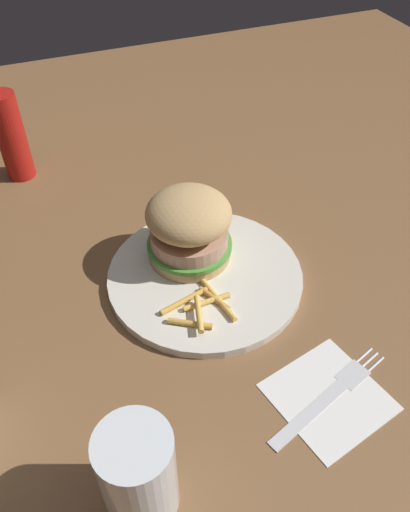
{
  "coord_description": "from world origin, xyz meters",
  "views": [
    {
      "loc": [
        -0.18,
        -0.41,
        0.49
      ],
      "look_at": [
        -0.01,
        0.02,
        0.04
      ],
      "focal_mm": 36.13,
      "sensor_mm": 36.0,
      "label": 1
    }
  ],
  "objects_px": {
    "plate": "(205,276)",
    "napkin": "(329,397)",
    "sandwich": "(189,226)",
    "fork": "(330,394)",
    "ketchup_bottle": "(11,137)",
    "fries_pile": "(202,306)",
    "drink_glass": "(139,478)"
  },
  "relations": [
    {
      "from": "drink_glass",
      "to": "fries_pile",
      "type": "bearing_deg",
      "value": 54.81
    },
    {
      "from": "plate",
      "to": "fries_pile",
      "type": "height_order",
      "value": "fries_pile"
    },
    {
      "from": "sandwich",
      "to": "ketchup_bottle",
      "type": "bearing_deg",
      "value": 122.63
    },
    {
      "from": "plate",
      "to": "ketchup_bottle",
      "type": "height_order",
      "value": "ketchup_bottle"
    },
    {
      "from": "fork",
      "to": "plate",
      "type": "bearing_deg",
      "value": 106.14
    },
    {
      "from": "sandwich",
      "to": "napkin",
      "type": "bearing_deg",
      "value": -75.32
    },
    {
      "from": "fries_pile",
      "to": "fork",
      "type": "bearing_deg",
      "value": -61.13
    },
    {
      "from": "napkin",
      "to": "drink_glass",
      "type": "bearing_deg",
      "value": -172.27
    },
    {
      "from": "napkin",
      "to": "ketchup_bottle",
      "type": "bearing_deg",
      "value": 114.95
    },
    {
      "from": "plate",
      "to": "drink_glass",
      "type": "bearing_deg",
      "value": -122.98
    },
    {
      "from": "fork",
      "to": "drink_glass",
      "type": "xyz_separation_m",
      "value": [
        -0.21,
        -0.03,
        0.04
      ]
    },
    {
      "from": "ketchup_bottle",
      "to": "plate",
      "type": "bearing_deg",
      "value": -59.8
    },
    {
      "from": "sandwich",
      "to": "drink_glass",
      "type": "distance_m",
      "value": 0.32
    },
    {
      "from": "ketchup_bottle",
      "to": "napkin",
      "type": "bearing_deg",
      "value": -65.05
    },
    {
      "from": "sandwich",
      "to": "ketchup_bottle",
      "type": "distance_m",
      "value": 0.34
    },
    {
      "from": "fork",
      "to": "ketchup_bottle",
      "type": "distance_m",
      "value": 0.6
    },
    {
      "from": "plate",
      "to": "ketchup_bottle",
      "type": "relative_size",
      "value": 1.78
    },
    {
      "from": "fork",
      "to": "ketchup_bottle",
      "type": "xyz_separation_m",
      "value": [
        -0.25,
        0.54,
        0.07
      ]
    },
    {
      "from": "sandwich",
      "to": "fork",
      "type": "bearing_deg",
      "value": -74.97
    },
    {
      "from": "fries_pile",
      "to": "napkin",
      "type": "bearing_deg",
      "value": -61.65
    },
    {
      "from": "sandwich",
      "to": "fries_pile",
      "type": "bearing_deg",
      "value": -101.13
    },
    {
      "from": "plate",
      "to": "napkin",
      "type": "height_order",
      "value": "plate"
    },
    {
      "from": "fork",
      "to": "sandwich",
      "type": "bearing_deg",
      "value": 105.03
    },
    {
      "from": "napkin",
      "to": "fries_pile",
      "type": "bearing_deg",
      "value": 118.35
    },
    {
      "from": "napkin",
      "to": "ketchup_bottle",
      "type": "relative_size",
      "value": 0.78
    },
    {
      "from": "fries_pile",
      "to": "sandwich",
      "type": "bearing_deg",
      "value": 78.87
    },
    {
      "from": "fries_pile",
      "to": "napkin",
      "type": "height_order",
      "value": "fries_pile"
    },
    {
      "from": "plate",
      "to": "napkin",
      "type": "bearing_deg",
      "value": -74.28
    },
    {
      "from": "plate",
      "to": "ketchup_bottle",
      "type": "bearing_deg",
      "value": 120.2
    },
    {
      "from": "fork",
      "to": "drink_glass",
      "type": "bearing_deg",
      "value": -172.19
    },
    {
      "from": "fork",
      "to": "ketchup_bottle",
      "type": "height_order",
      "value": "ketchup_bottle"
    },
    {
      "from": "fries_pile",
      "to": "drink_glass",
      "type": "height_order",
      "value": "drink_glass"
    }
  ]
}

